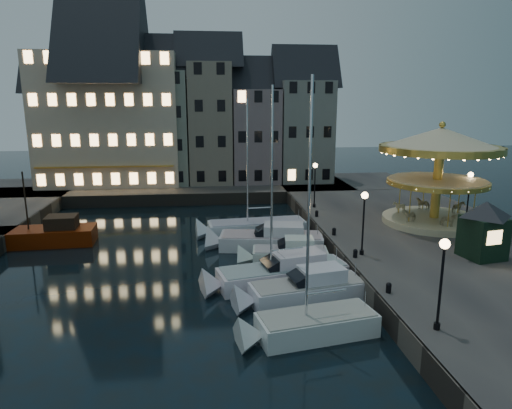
{
  "coord_description": "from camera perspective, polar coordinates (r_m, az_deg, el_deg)",
  "views": [
    {
      "loc": [
        -2.69,
        -26.4,
        11.2
      ],
      "look_at": [
        1.0,
        8.0,
        3.2
      ],
      "focal_mm": 32.0,
      "sensor_mm": 36.0,
      "label": 1
    }
  ],
  "objects": [
    {
      "name": "bollard_b",
      "position": [
        30.04,
        12.31,
        -5.93
      ],
      "size": [
        0.3,
        0.3,
        0.57
      ],
      "color": "black",
      "rests_on": "quay_east"
    },
    {
      "name": "streetlamp_c",
      "position": [
        42.69,
        7.37,
        3.22
      ],
      "size": [
        0.44,
        0.44,
        4.17
      ],
      "color": "black",
      "rests_on": "quay_east"
    },
    {
      "name": "streetlamp_a",
      "position": [
        21.27,
        22.25,
        -7.74
      ],
      "size": [
        0.44,
        0.44,
        4.17
      ],
      "color": "black",
      "rests_on": "quay_east"
    },
    {
      "name": "townhouse_na",
      "position": [
        58.95,
        -22.96,
        8.68
      ],
      "size": [
        5.5,
        8.0,
        12.8
      ],
      "color": "gray",
      "rests_on": "quay_north"
    },
    {
      "name": "motorboat_c",
      "position": [
        28.48,
        2.68,
        -8.67
      ],
      "size": [
        9.22,
        4.17,
        12.22
      ],
      "color": "silver",
      "rests_on": "ground"
    },
    {
      "name": "ticket_kiosk",
      "position": [
        32.13,
        26.7,
        -1.74
      ],
      "size": [
        3.57,
        3.57,
        4.19
      ],
      "color": "black",
      "rests_on": "quay_east"
    },
    {
      "name": "streetlamp_d",
      "position": [
        41.04,
        25.1,
        1.7
      ],
      "size": [
        0.44,
        0.44,
        4.17
      ],
      "color": "black",
      "rests_on": "quay_east"
    },
    {
      "name": "quay_north",
      "position": [
        55.67,
        -11.49,
        1.83
      ],
      "size": [
        44.0,
        12.0,
        1.3
      ],
      "primitive_type": "cube",
      "color": "#474442",
      "rests_on": "ground"
    },
    {
      "name": "motorboat_b",
      "position": [
        26.28,
        5.7,
        -10.75
      ],
      "size": [
        7.69,
        3.49,
        2.15
      ],
      "color": "silver",
      "rests_on": "ground"
    },
    {
      "name": "townhouse_nd",
      "position": [
        56.44,
        -5.78,
        11.01
      ],
      "size": [
        5.5,
        8.0,
        15.8
      ],
      "color": "gray",
      "rests_on": "quay_north"
    },
    {
      "name": "streetlamp_b",
      "position": [
        30.01,
        13.32,
        -1.19
      ],
      "size": [
        0.44,
        0.44,
        4.17
      ],
      "color": "black",
      "rests_on": "quay_east"
    },
    {
      "name": "quaywall_e",
      "position": [
        35.17,
        8.51,
        -4.59
      ],
      "size": [
        0.15,
        44.0,
        1.3
      ],
      "primitive_type": "cube",
      "color": "#47423A",
      "rests_on": "ground"
    },
    {
      "name": "motorboat_d",
      "position": [
        31.79,
        3.49,
        -6.42
      ],
      "size": [
        6.25,
        2.67,
        2.15
      ],
      "color": "silver",
      "rests_on": "ground"
    },
    {
      "name": "motorboat_e",
      "position": [
        35.05,
        1.26,
        -4.51
      ],
      "size": [
        8.93,
        3.88,
        2.15
      ],
      "color": "silver",
      "rests_on": "ground"
    },
    {
      "name": "townhouse_ne",
      "position": [
        56.81,
        -0.17,
        9.57
      ],
      "size": [
        6.16,
        8.0,
        12.8
      ],
      "color": "slate",
      "rests_on": "quay_north"
    },
    {
      "name": "red_fishing_boat",
      "position": [
        39.64,
        -24.82,
        -3.57
      ],
      "size": [
        7.97,
        3.17,
        6.05
      ],
      "color": "#601801",
      "rests_on": "ground"
    },
    {
      "name": "townhouse_nf",
      "position": [
        57.73,
        5.91,
        10.05
      ],
      "size": [
        6.82,
        8.0,
        13.8
      ],
      "color": "slate",
      "rests_on": "quay_north"
    },
    {
      "name": "quay_east",
      "position": [
        37.95,
        20.31,
        -3.96
      ],
      "size": [
        16.0,
        56.0,
        1.3
      ],
      "primitive_type": "cube",
      "color": "#474442",
      "rests_on": "ground"
    },
    {
      "name": "bollard_a",
      "position": [
        25.23,
        16.25,
        -9.89
      ],
      "size": [
        0.3,
        0.3,
        0.57
      ],
      "color": "black",
      "rests_on": "quay_east"
    },
    {
      "name": "townhouse_nb",
      "position": [
        57.61,
        -17.74,
        9.51
      ],
      "size": [
        6.16,
        8.0,
        13.8
      ],
      "color": "slate",
      "rests_on": "quay_north"
    },
    {
      "name": "townhouse_nc",
      "position": [
        56.7,
        -11.68,
        10.31
      ],
      "size": [
        6.82,
        8.0,
        14.8
      ],
      "color": "gray",
      "rests_on": "quay_north"
    },
    {
      "name": "hotel_corner",
      "position": [
        57.54,
        -17.8,
        11.0
      ],
      "size": [
        17.6,
        9.0,
        16.8
      ],
      "color": "beige",
      "rests_on": "quay_north"
    },
    {
      "name": "bollard_d",
      "position": [
        39.72,
        7.59,
        -1.08
      ],
      "size": [
        0.3,
        0.3,
        0.57
      ],
      "color": "black",
      "rests_on": "quay_east"
    },
    {
      "name": "motorboat_a",
      "position": [
        22.79,
        6.24,
        -14.96
      ],
      "size": [
        6.89,
        3.32,
        11.35
      ],
      "color": "silver",
      "rests_on": "ground"
    },
    {
      "name": "carousel",
      "position": [
        39.09,
        21.97,
        5.5
      ],
      "size": [
        9.4,
        9.4,
        8.23
      ],
      "color": "#CABB91",
      "rests_on": "quay_east"
    },
    {
      "name": "quaywall_n",
      "position": [
        49.65,
        -9.81,
        0.56
      ],
      "size": [
        48.0,
        0.15,
        1.3
      ],
      "primitive_type": "cube",
      "color": "#47423A",
      "rests_on": "ground"
    },
    {
      "name": "bollard_c",
      "position": [
        34.59,
        9.73,
        -3.29
      ],
      "size": [
        0.3,
        0.3,
        0.57
      ],
      "color": "black",
      "rests_on": "quay_east"
    },
    {
      "name": "ground",
      "position": [
        28.81,
        -0.28,
        -9.86
      ],
      "size": [
        160.0,
        160.0,
        0.0
      ],
      "primitive_type": "plane",
      "color": "black",
      "rests_on": "ground"
    },
    {
      "name": "motorboat_f",
      "position": [
        38.72,
        -0.72,
        -2.98
      ],
      "size": [
        9.3,
        3.23,
        12.3
      ],
      "color": "silver",
      "rests_on": "ground"
    }
  ]
}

